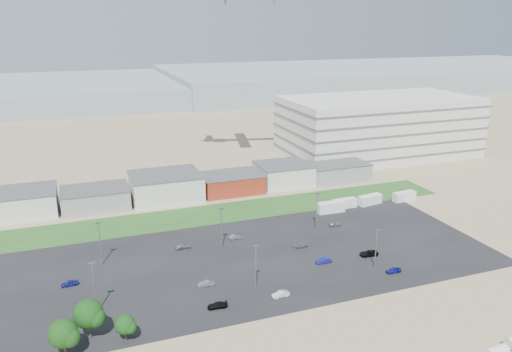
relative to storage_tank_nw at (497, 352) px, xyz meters
name	(u,v)px	position (x,y,z in m)	size (l,w,h in m)	color
ground	(260,305)	(-32.13, 29.60, -1.19)	(700.00, 700.00, 0.00)	#947F5E
parking_lot	(250,259)	(-27.13, 49.60, -1.18)	(120.00, 50.00, 0.01)	black
grass_strip	(198,216)	(-32.13, 81.60, -1.18)	(160.00, 16.00, 0.02)	#254F1D
hills_backdrop	(167,89)	(7.87, 344.60, 3.31)	(700.00, 200.00, 9.00)	gray
building_row	(131,190)	(-49.13, 100.60, 2.81)	(170.00, 20.00, 8.00)	silver
parking_garage	(379,126)	(57.87, 124.60, 11.31)	(80.00, 40.00, 25.00)	silver
storage_tank_nw	(497,352)	(0.00, 0.00, 0.00)	(3.96, 1.98, 2.38)	silver
box_trailer_a	(331,207)	(6.29, 70.70, 0.41)	(8.50, 2.66, 3.19)	silver
box_trailer_b	(345,203)	(12.13, 72.58, 0.24)	(7.62, 2.38, 2.86)	silver
box_trailer_c	(370,200)	(21.16, 72.55, 0.31)	(8.01, 2.50, 3.00)	silver
box_trailer_d	(404,196)	(33.41, 71.65, 0.27)	(7.79, 2.43, 2.92)	silver
tree_mid	(63,336)	(-69.33, 25.92, 2.83)	(5.36, 5.36, 8.04)	black
tree_right	(89,317)	(-65.01, 30.05, 3.15)	(5.79, 5.79, 8.68)	black
tree_near	(125,326)	(-59.05, 26.88, 1.75)	(3.92, 3.92, 5.88)	black
lightpole_front_l	(95,288)	(-63.44, 38.02, 4.30)	(1.29, 0.54, 10.99)	slate
lightpole_front_m	(256,267)	(-30.53, 36.44, 3.78)	(1.17, 0.49, 9.94)	slate
lightpole_front_r	(376,249)	(-1.00, 35.73, 3.51)	(1.11, 0.46, 9.41)	slate
lightpole_back_l	(100,244)	(-61.08, 59.12, 4.22)	(1.27, 0.53, 10.81)	slate
lightpole_back_m	(222,228)	(-31.67, 58.35, 4.17)	(1.26, 0.53, 10.71)	slate
lightpole_back_r	(317,211)	(-3.76, 60.56, 4.13)	(1.25, 0.52, 10.64)	slate
parked_car_0	(369,253)	(0.92, 41.28, -0.55)	(2.14, 4.63, 1.29)	black
parked_car_1	(324,261)	(-11.36, 41.60, -0.54)	(1.38, 3.96, 1.30)	navy
parked_car_2	(394,270)	(1.50, 31.81, -0.57)	(1.46, 3.62, 1.23)	navy
parked_car_3	(217,305)	(-40.58, 31.55, -0.60)	(1.65, 4.06, 1.18)	black
parked_car_4	(207,283)	(-40.38, 40.81, -0.59)	(1.27, 3.65, 1.20)	#595B5E
parked_car_5	(70,283)	(-68.40, 51.25, -0.57)	(1.46, 3.63, 1.24)	navy
parked_car_6	(183,246)	(-41.11, 61.18, -0.59)	(1.69, 4.16, 1.21)	#A5A5AA
parked_car_8	(335,224)	(2.12, 60.73, -0.63)	(1.31, 3.26, 1.11)	#A5A5AA
parked_car_11	(236,237)	(-26.75, 62.15, -0.61)	(1.23, 3.53, 1.16)	#595B5E
parked_car_12	(300,245)	(-12.88, 51.46, -0.64)	(1.54, 3.78, 1.10)	#595B5E
parked_car_13	(281,294)	(-26.95, 31.03, -0.57)	(1.31, 3.75, 1.24)	silver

